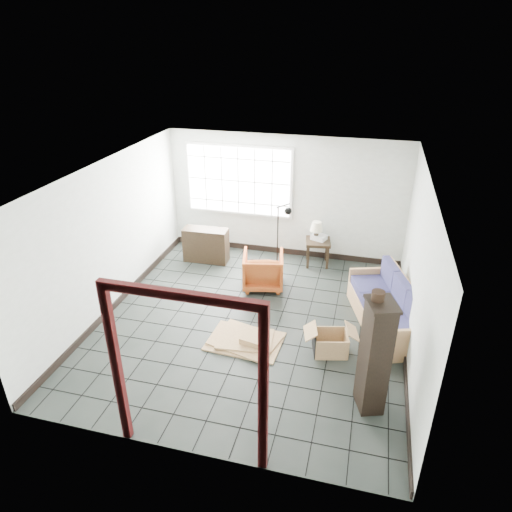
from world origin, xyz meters
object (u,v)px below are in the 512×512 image
(futon_sofa, at_px, (388,309))
(tall_shelf, at_px, (375,356))
(armchair, at_px, (263,268))
(side_table, at_px, (318,245))

(futon_sofa, distance_m, tall_shelf, 2.01)
(armchair, distance_m, tall_shelf, 3.42)
(side_table, bearing_deg, tall_shelf, -72.70)
(armchair, relative_size, tall_shelf, 0.48)
(futon_sofa, bearing_deg, armchair, 144.08)
(side_table, xyz_separation_m, tall_shelf, (1.20, -3.85, 0.37))
(futon_sofa, height_order, tall_shelf, tall_shelf)
(armchair, bearing_deg, side_table, -139.49)
(futon_sofa, height_order, armchair, futon_sofa)
(side_table, bearing_deg, armchair, -127.11)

